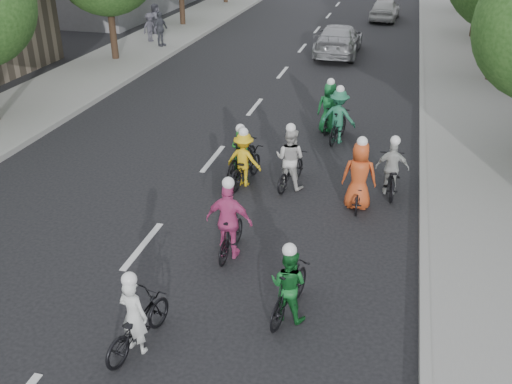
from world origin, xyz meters
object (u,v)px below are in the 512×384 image
at_px(cyclist_6, 290,164).
at_px(cyclist_7, 338,120).
at_px(spectator_2, 156,19).
at_px(spectator_0, 150,27).
at_px(cyclist_0, 137,322).
at_px(cyclist_5, 242,157).
at_px(cyclist_3, 230,227).
at_px(cyclist_9, 329,112).
at_px(follow_car_lead, 339,40).
at_px(spectator_1, 160,29).
at_px(follow_car_trail, 385,9).
at_px(cyclist_1, 289,288).
at_px(cyclist_2, 244,163).
at_px(cyclist_8, 392,173).
at_px(cyclist_4, 359,182).

xyz_separation_m(cyclist_6, cyclist_7, (0.84, 3.54, 0.08)).
bearing_deg(spectator_2, spectator_0, -148.08).
distance_m(cyclist_0, spectator_2, 25.89).
bearing_deg(cyclist_5, cyclist_3, 111.25).
height_order(cyclist_9, follow_car_lead, cyclist_9).
xyz_separation_m(spectator_1, spectator_2, (-1.51, 2.91, -0.04)).
bearing_deg(cyclist_3, cyclist_9, -94.77).
distance_m(follow_car_trail, spectator_1, 15.60).
xyz_separation_m(cyclist_3, spectator_1, (-9.12, 17.86, 0.32)).
relative_size(follow_car_lead, spectator_0, 3.42).
distance_m(cyclist_1, cyclist_2, 5.60).
xyz_separation_m(cyclist_2, follow_car_lead, (0.62, 15.39, 0.15)).
distance_m(cyclist_6, cyclist_7, 3.64).
height_order(cyclist_9, spectator_1, spectator_1).
distance_m(cyclist_8, follow_car_lead, 15.29).
bearing_deg(cyclist_1, cyclist_8, -94.84).
bearing_deg(spectator_2, cyclist_5, -133.49).
relative_size(cyclist_4, follow_car_trail, 0.46).
height_order(cyclist_5, follow_car_lead, cyclist_5).
height_order(follow_car_trail, spectator_2, spectator_2).
distance_m(cyclist_0, cyclist_7, 10.50).
xyz_separation_m(spectator_0, spectator_2, (-0.56, 2.03, 0.08)).
bearing_deg(spectator_0, cyclist_1, -127.61).
height_order(cyclist_3, cyclist_8, cyclist_3).
bearing_deg(cyclist_2, cyclist_6, -162.80).
height_order(cyclist_1, cyclist_4, cyclist_4).
bearing_deg(cyclist_5, spectator_0, -49.04).
relative_size(cyclist_9, follow_car_trail, 0.44).
bearing_deg(cyclist_6, cyclist_1, 112.36).
distance_m(cyclist_9, spectator_2, 17.31).
bearing_deg(follow_car_lead, cyclist_7, 96.80).
bearing_deg(cyclist_3, cyclist_0, 79.78).
height_order(cyclist_3, cyclist_5, cyclist_3).
distance_m(cyclist_0, cyclist_2, 6.60).
distance_m(cyclist_0, spectator_0, 23.80).
distance_m(cyclist_1, cyclist_9, 9.65).
distance_m(cyclist_0, cyclist_1, 2.74).
bearing_deg(spectator_2, cyclist_3, -136.47).
bearing_deg(spectator_1, cyclist_7, -115.98).
xyz_separation_m(follow_car_trail, spectator_1, (-10.85, -11.21, 0.31)).
xyz_separation_m(cyclist_8, cyclist_9, (-2.19, 4.06, 0.12)).
bearing_deg(cyclist_2, cyclist_0, 99.47).
bearing_deg(cyclist_9, cyclist_8, 123.29).
bearing_deg(cyclist_6, cyclist_7, -92.05).
bearing_deg(cyclist_1, cyclist_3, -34.74).
bearing_deg(cyclist_5, cyclist_4, 173.40).
relative_size(cyclist_7, spectator_0, 1.24).
bearing_deg(cyclist_6, spectator_2, -45.59).
distance_m(spectator_0, spectator_1, 1.30).
bearing_deg(cyclist_3, cyclist_1, 136.62).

